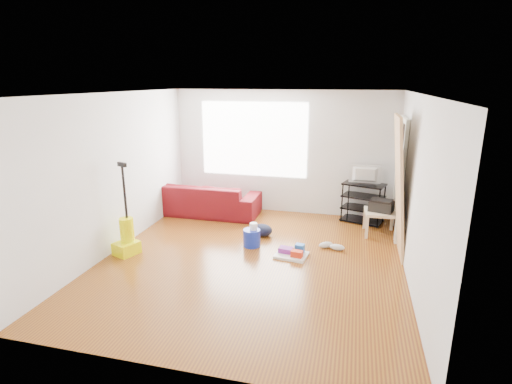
% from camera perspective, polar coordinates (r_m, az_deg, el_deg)
% --- Properties ---
extents(room, '(4.51, 5.01, 2.51)m').
position_cam_1_polar(room, '(5.92, 0.39, 1.79)').
color(room, '#602D13').
rests_on(room, ground).
extents(sofa, '(2.21, 0.86, 0.64)m').
position_cam_1_polar(sofa, '(8.38, -7.17, -3.05)').
color(sofa, '#4E0C0F').
rests_on(sofa, ground).
extents(tv_stand, '(0.87, 0.65, 0.77)m').
position_cam_1_polar(tv_stand, '(7.99, 15.03, -1.44)').
color(tv_stand, black).
rests_on(tv_stand, ground).
extents(tv, '(0.60, 0.08, 0.35)m').
position_cam_1_polar(tv, '(7.85, 15.31, 2.40)').
color(tv, black).
rests_on(tv, tv_stand).
extents(side_table, '(0.57, 0.57, 0.44)m').
position_cam_1_polar(side_table, '(7.45, 17.36, -3.10)').
color(side_table, beige).
rests_on(side_table, ground).
extents(printer, '(0.47, 0.40, 0.21)m').
position_cam_1_polar(printer, '(7.40, 17.47, -1.85)').
color(printer, black).
rests_on(printer, side_table).
extents(bucket, '(0.34, 0.34, 0.29)m').
position_cam_1_polar(bucket, '(6.74, -0.61, -7.70)').
color(bucket, '#142AB2').
rests_on(bucket, ground).
extents(toilet_paper, '(0.13, 0.13, 0.12)m').
position_cam_1_polar(toilet_paper, '(6.67, -0.36, -6.10)').
color(toilet_paper, white).
rests_on(toilet_paper, bucket).
extents(cleaning_tray, '(0.54, 0.45, 0.18)m').
position_cam_1_polar(cleaning_tray, '(6.38, 5.22, -8.66)').
color(cleaning_tray, white).
rests_on(cleaning_tray, ground).
extents(backpack, '(0.45, 0.41, 0.20)m').
position_cam_1_polar(backpack, '(7.18, 0.92, -6.19)').
color(backpack, black).
rests_on(backpack, ground).
extents(sneakers, '(0.45, 0.23, 0.10)m').
position_cam_1_polar(sneakers, '(6.72, 10.72, -7.59)').
color(sneakers, silver).
rests_on(sneakers, ground).
extents(vacuum, '(0.41, 0.44, 1.47)m').
position_cam_1_polar(vacuum, '(6.69, -18.01, -6.17)').
color(vacuum, '#EDF000').
rests_on(vacuum, ground).
extents(door_panel, '(0.27, 0.88, 2.19)m').
position_cam_1_polar(door_panel, '(6.86, 18.94, -8.19)').
color(door_panel, tan).
rests_on(door_panel, ground).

